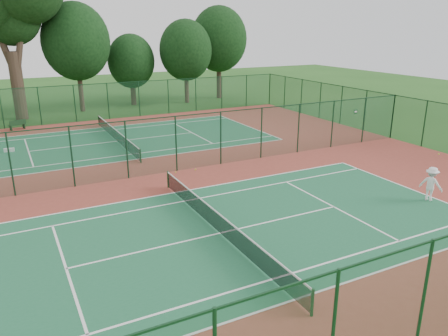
{
  "coord_description": "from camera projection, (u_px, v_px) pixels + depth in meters",
  "views": [
    {
      "loc": [
        -7.7,
        -24.4,
        8.62
      ],
      "look_at": [
        2.16,
        -5.22,
        1.6
      ],
      "focal_mm": 35.0,
      "sensor_mm": 36.0,
      "label": 1
    }
  ],
  "objects": [
    {
      "name": "evergreen_row",
      "position": [
        86.0,
        110.0,
        47.37
      ],
      "size": [
        39.0,
        5.0,
        12.0
      ],
      "primitive_type": null,
      "color": "black",
      "rests_on": "ground"
    },
    {
      "name": "fence_east",
      "position": [
        393.0,
        117.0,
        34.8
      ],
      "size": [
        0.09,
        36.0,
        3.5
      ],
      "rotation": [
        0.0,
        0.0,
        1.57
      ],
      "color": "#16432A",
      "rests_on": "ground"
    },
    {
      "name": "fence_north",
      "position": [
        92.0,
        102.0,
        41.32
      ],
      "size": [
        40.0,
        0.09,
        3.5
      ],
      "color": "#17462C",
      "rests_on": "ground"
    },
    {
      "name": "tennis_net_far",
      "position": [
        116.0,
        135.0,
        34.09
      ],
      "size": [
        0.1,
        12.9,
        0.97
      ],
      "color": "#13361C",
      "rests_on": "ground"
    },
    {
      "name": "tennis_net_near",
      "position": [
        220.0,
        222.0,
        18.87
      ],
      "size": [
        0.1,
        12.9,
        0.97
      ],
      "color": "#163D1D",
      "rests_on": "ground"
    },
    {
      "name": "court_far",
      "position": [
        117.0,
        141.0,
        34.25
      ],
      "size": [
        23.77,
        10.97,
        0.01
      ],
      "primitive_type": "cube",
      "color": "#1E5F3B",
      "rests_on": "red_pad"
    },
    {
      "name": "kit_bag",
      "position": [
        9.0,
        150.0,
        31.38
      ],
      "size": [
        0.72,
        0.35,
        0.26
      ],
      "primitive_type": "cube",
      "rotation": [
        0.0,
        0.0,
        -0.14
      ],
      "color": "silver",
      "rests_on": "red_pad"
    },
    {
      "name": "fence_divider",
      "position": [
        152.0,
        147.0,
        26.1
      ],
      "size": [
        40.0,
        0.09,
        3.5
      ],
      "color": "#1A5032",
      "rests_on": "ground"
    },
    {
      "name": "red_pad",
      "position": [
        154.0,
        174.0,
        26.64
      ],
      "size": [
        40.0,
        36.0,
        0.01
      ],
      "primitive_type": "cube",
      "color": "brown",
      "rests_on": "ground"
    },
    {
      "name": "stray_ball_b",
      "position": [
        195.0,
        170.0,
        27.33
      ],
      "size": [
        0.08,
        0.08,
        0.08
      ],
      "primitive_type": "sphere",
      "color": "#ABC92E",
      "rests_on": "red_pad"
    },
    {
      "name": "stray_ball_a",
      "position": [
        196.0,
        169.0,
        27.49
      ],
      "size": [
        0.07,
        0.07,
        0.07
      ],
      "primitive_type": "sphere",
      "color": "#E4EE37",
      "rests_on": "red_pad"
    },
    {
      "name": "ground",
      "position": [
        154.0,
        174.0,
        26.65
      ],
      "size": [
        120.0,
        120.0,
        0.0
      ],
      "primitive_type": "plane",
      "color": "#24571B",
      "rests_on": "ground"
    },
    {
      "name": "court_near",
      "position": [
        220.0,
        233.0,
        19.03
      ],
      "size": [
        23.77,
        10.97,
        0.01
      ],
      "primitive_type": "cube",
      "color": "#1E603C",
      "rests_on": "red_pad"
    },
    {
      "name": "stray_ball_c",
      "position": [
        176.0,
        172.0,
        26.92
      ],
      "size": [
        0.08,
        0.08,
        0.08
      ],
      "primitive_type": "sphere",
      "color": "#C1E334",
      "rests_on": "red_pad"
    },
    {
      "name": "player_near",
      "position": [
        431.0,
        184.0,
        22.39
      ],
      "size": [
        1.01,
        1.32,
        1.79
      ],
      "primitive_type": "imported",
      "rotation": [
        0.0,
        0.0,
        1.91
      ],
      "color": "white",
      "rests_on": "court_near"
    },
    {
      "name": "bench",
      "position": [
        17.0,
        125.0,
        38.0
      ],
      "size": [
        1.47,
        0.9,
        0.87
      ],
      "rotation": [
        0.0,
        0.0,
        0.38
      ],
      "color": "black",
      "rests_on": "red_pad"
    },
    {
      "name": "fence_south",
      "position": [
        381.0,
        315.0,
        10.88
      ],
      "size": [
        40.0,
        0.09,
        3.5
      ],
      "color": "#1C552C",
      "rests_on": "ground"
    }
  ]
}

